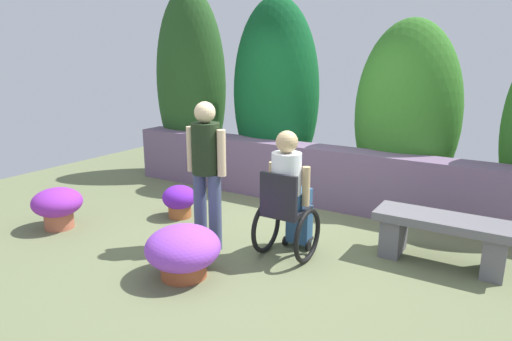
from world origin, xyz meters
TOP-DOWN VIEW (x-y plane):
  - ground_plane at (0.00, 0.00)m, footprint 10.28×10.28m
  - stone_retaining_wall at (0.00, 1.49)m, footprint 6.40×0.43m
  - hedge_backdrop at (-0.37, 2.01)m, footprint 6.52×1.11m
  - stone_bench at (1.78, 0.40)m, footprint 1.31×0.46m
  - person_in_wheelchair at (0.38, -0.24)m, footprint 0.53×0.66m
  - person_standing_companion at (-0.46, -0.50)m, footprint 0.49×0.30m
  - flower_pot_purple_near at (-0.24, -1.17)m, footprint 0.71×0.71m
  - flower_pot_terracotta_by_wall at (-1.35, 0.05)m, footprint 0.43×0.43m
  - flower_pot_red_accent at (-2.34, -1.01)m, footprint 0.59×0.59m

SIDE VIEW (x-z plane):
  - ground_plane at x=0.00m, z-range 0.00..0.00m
  - flower_pot_terracotta_by_wall at x=-1.35m, z-range 0.02..0.44m
  - flower_pot_purple_near at x=-0.24m, z-range 0.01..0.51m
  - flower_pot_red_accent at x=-2.34m, z-range 0.04..0.54m
  - stone_bench at x=1.78m, z-range 0.07..0.56m
  - stone_retaining_wall at x=0.00m, z-range 0.00..0.82m
  - person_in_wheelchair at x=0.38m, z-range -0.04..1.29m
  - person_standing_companion at x=-0.46m, z-range 0.12..1.70m
  - hedge_backdrop at x=-0.37m, z-range -0.17..2.96m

